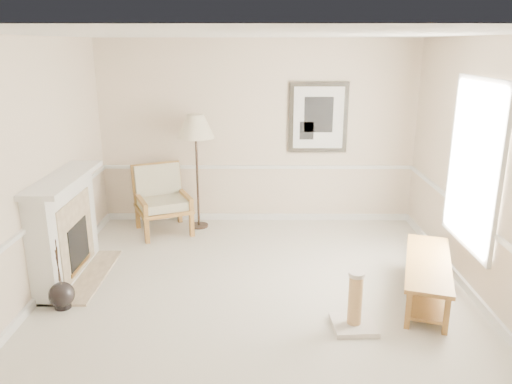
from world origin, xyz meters
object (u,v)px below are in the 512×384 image
scratching_post (354,310)px  bench (427,273)px  floor_vase (62,295)px  armchair (161,196)px  floor_lamp (196,129)px

scratching_post → bench: bearing=34.2°
floor_vase → armchair: bearing=74.8°
floor_lamp → floor_vase: bearing=-115.3°
floor_vase → bench: (4.09, 0.26, 0.16)m
floor_lamp → armchair: bearing=-165.9°
floor_vase → floor_lamp: (1.21, 2.57, 1.41)m
floor_vase → bench: size_ratio=0.49×
floor_vase → scratching_post: size_ratio=1.32×
bench → armchair: bearing=147.7°
floor_lamp → bench: bearing=-38.8°
armchair → floor_lamp: size_ratio=0.60×
floor_vase → floor_lamp: size_ratio=0.46×
floor_vase → scratching_post: 3.18m
floor_vase → floor_lamp: 3.17m
bench → scratching_post: size_ratio=2.69×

